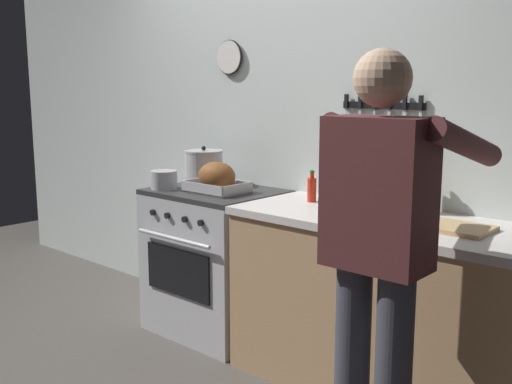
# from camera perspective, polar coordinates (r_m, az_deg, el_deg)

# --- Properties ---
(wall_back) EXTENTS (6.00, 0.13, 2.60)m
(wall_back) POSITION_cam_1_polar(r_m,az_deg,el_deg) (3.75, 2.36, 6.56)
(wall_back) COLOR silver
(wall_back) RESTS_ON ground
(counter_block) EXTENTS (2.03, 0.65, 0.90)m
(counter_block) POSITION_cam_1_polar(r_m,az_deg,el_deg) (2.99, 16.20, -11.35)
(counter_block) COLOR tan
(counter_block) RESTS_ON ground
(stove) EXTENTS (0.76, 0.67, 0.90)m
(stove) POSITION_cam_1_polar(r_m,az_deg,el_deg) (3.79, -3.83, -6.52)
(stove) COLOR #BCBCC1
(stove) RESTS_ON ground
(person_cook) EXTENTS (0.51, 0.63, 1.66)m
(person_cook) POSITION_cam_1_polar(r_m,az_deg,el_deg) (2.29, 11.65, -4.71)
(person_cook) COLOR #383842
(person_cook) RESTS_ON ground
(roasting_pan) EXTENTS (0.35, 0.26, 0.18)m
(roasting_pan) POSITION_cam_1_polar(r_m,az_deg,el_deg) (3.59, -3.73, 1.29)
(roasting_pan) COLOR #B7B7BC
(roasting_pan) RESTS_ON stove
(stock_pot) EXTENTS (0.24, 0.24, 0.25)m
(stock_pot) POSITION_cam_1_polar(r_m,az_deg,el_deg) (3.85, -4.96, 2.30)
(stock_pot) COLOR #B7B7BC
(stock_pot) RESTS_ON stove
(saucepan) EXTENTS (0.16, 0.16, 0.11)m
(saucepan) POSITION_cam_1_polar(r_m,az_deg,el_deg) (3.75, -8.71, 1.15)
(saucepan) COLOR #B7B7BC
(saucepan) RESTS_ON stove
(cutting_board) EXTENTS (0.36, 0.24, 0.02)m
(cutting_board) POSITION_cam_1_polar(r_m,az_deg,el_deg) (2.81, 17.85, -3.16)
(cutting_board) COLOR tan
(cutting_board) RESTS_ON counter_block
(bottle_soy_sauce) EXTENTS (0.06, 0.06, 0.20)m
(bottle_soy_sauce) POSITION_cam_1_polar(r_m,az_deg,el_deg) (3.21, 9.47, 0.14)
(bottle_soy_sauce) COLOR black
(bottle_soy_sauce) RESTS_ON counter_block
(bottle_olive_oil) EXTENTS (0.07, 0.07, 0.29)m
(bottle_olive_oil) POSITION_cam_1_polar(r_m,az_deg,el_deg) (3.12, 14.43, 0.35)
(bottle_olive_oil) COLOR #385623
(bottle_olive_oil) RESTS_ON counter_block
(bottle_vinegar) EXTENTS (0.06, 0.06, 0.22)m
(bottle_vinegar) POSITION_cam_1_polar(r_m,az_deg,el_deg) (3.10, 15.77, -0.29)
(bottle_vinegar) COLOR #997F4C
(bottle_vinegar) RESTS_ON counter_block
(bottle_wine_red) EXTENTS (0.07, 0.07, 0.32)m
(bottle_wine_red) POSITION_cam_1_polar(r_m,az_deg,el_deg) (3.39, 6.72, 1.63)
(bottle_wine_red) COLOR #47141E
(bottle_wine_red) RESTS_ON counter_block
(bottle_cooking_oil) EXTENTS (0.07, 0.07, 0.26)m
(bottle_cooking_oil) POSITION_cam_1_polar(r_m,az_deg,el_deg) (3.35, 8.04, 1.07)
(bottle_cooking_oil) COLOR gold
(bottle_cooking_oil) RESTS_ON counter_block
(bottle_hot_sauce) EXTENTS (0.05, 0.05, 0.17)m
(bottle_hot_sauce) POSITION_cam_1_polar(r_m,az_deg,el_deg) (3.30, 5.32, 0.30)
(bottle_hot_sauce) COLOR red
(bottle_hot_sauce) RESTS_ON counter_block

